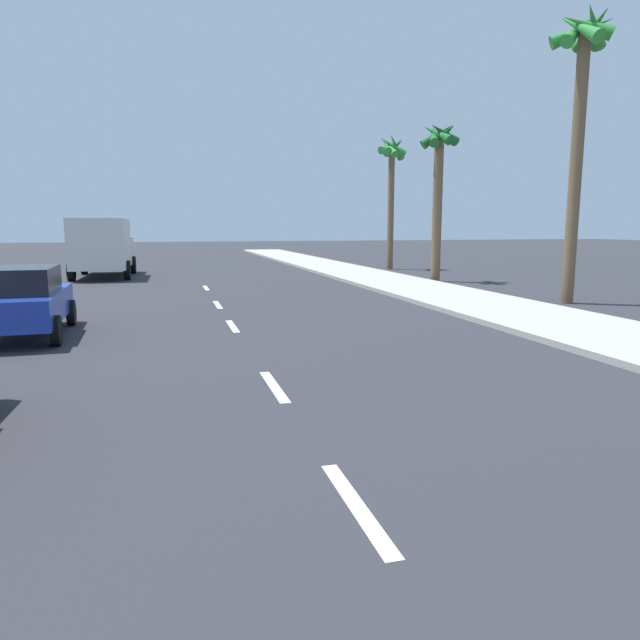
{
  "coord_description": "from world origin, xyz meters",
  "views": [
    {
      "loc": [
        -1.55,
        3.91,
        2.45
      ],
      "look_at": [
        0.6,
        11.95,
        1.1
      ],
      "focal_mm": 32.5,
      "sensor_mm": 36.0,
      "label": 1
    }
  ],
  "objects_px": {
    "parked_car_blue": "(22,300)",
    "palm_tree_mid": "(581,84)",
    "delivery_truck": "(103,246)",
    "palm_tree_distant": "(391,164)",
    "palm_tree_far": "(438,165)"
  },
  "relations": [
    {
      "from": "delivery_truck",
      "to": "palm_tree_mid",
      "type": "xyz_separation_m",
      "value": [
        15.32,
        -14.07,
        5.2
      ]
    },
    {
      "from": "delivery_truck",
      "to": "palm_tree_mid",
      "type": "height_order",
      "value": "palm_tree_mid"
    },
    {
      "from": "parked_car_blue",
      "to": "delivery_truck",
      "type": "relative_size",
      "value": 0.63
    },
    {
      "from": "palm_tree_mid",
      "to": "palm_tree_distant",
      "type": "bearing_deg",
      "value": 89.74
    },
    {
      "from": "parked_car_blue",
      "to": "delivery_truck",
      "type": "height_order",
      "value": "delivery_truck"
    },
    {
      "from": "delivery_truck",
      "to": "palm_tree_distant",
      "type": "height_order",
      "value": "palm_tree_distant"
    },
    {
      "from": "parked_car_blue",
      "to": "palm_tree_distant",
      "type": "relative_size",
      "value": 0.52
    },
    {
      "from": "parked_car_blue",
      "to": "palm_tree_mid",
      "type": "relative_size",
      "value": 0.44
    },
    {
      "from": "palm_tree_distant",
      "to": "palm_tree_far",
      "type": "bearing_deg",
      "value": -96.51
    },
    {
      "from": "delivery_truck",
      "to": "palm_tree_distant",
      "type": "relative_size",
      "value": 0.82
    },
    {
      "from": "parked_car_blue",
      "to": "palm_tree_far",
      "type": "bearing_deg",
      "value": 31.35
    },
    {
      "from": "parked_car_blue",
      "to": "palm_tree_far",
      "type": "xyz_separation_m",
      "value": [
        14.75,
        9.64,
        4.25
      ]
    },
    {
      "from": "delivery_truck",
      "to": "palm_tree_mid",
      "type": "distance_m",
      "value": 21.44
    },
    {
      "from": "palm_tree_distant",
      "to": "delivery_truck",
      "type": "bearing_deg",
      "value": -174.79
    },
    {
      "from": "delivery_truck",
      "to": "palm_tree_distant",
      "type": "distance_m",
      "value": 16.06
    }
  ]
}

